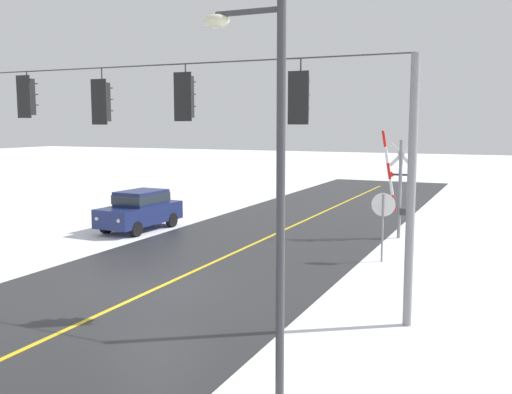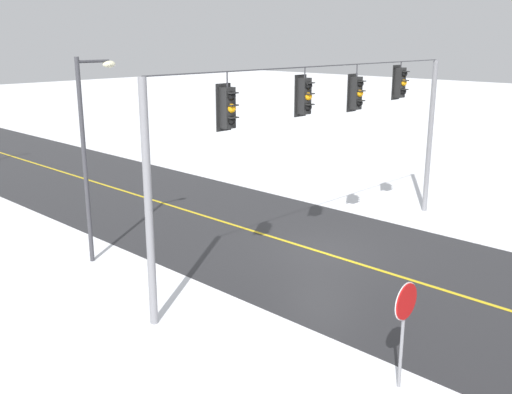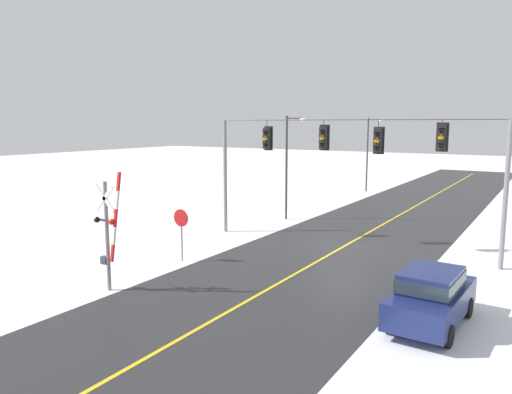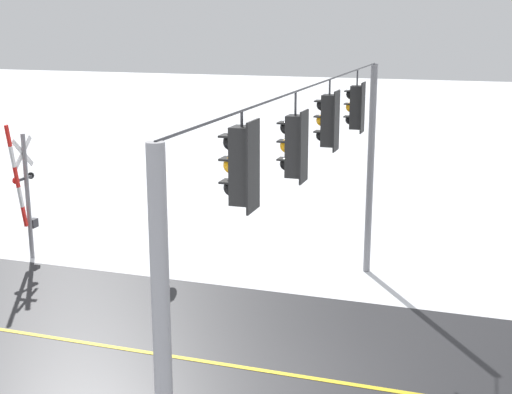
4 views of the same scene
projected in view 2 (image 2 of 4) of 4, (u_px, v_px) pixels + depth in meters
The scene contains 6 objects.
ground_plane at pixel (322, 253), 19.87m from camera, with size 160.00×160.00×0.00m, color white.
road_asphalt at pixel (205, 216), 23.88m from camera, with size 9.00×80.00×0.01m, color #28282B.
lane_centre_line at pixel (205, 216), 23.88m from camera, with size 0.14×72.00×0.01m, color gold.
signal_span at pixel (328, 123), 18.74m from camera, with size 14.20×0.47×6.22m.
stop_sign at pixel (405, 312), 11.81m from camera, with size 0.80×0.09×2.35m.
streetlamp_near at pixel (89, 141), 18.28m from camera, with size 1.39×0.28×6.50m.
Camera 2 is at (-15.00, -11.32, 7.07)m, focal length 41.13 mm.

